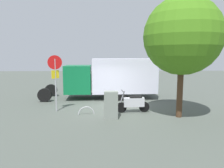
{
  "coord_description": "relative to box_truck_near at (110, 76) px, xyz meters",
  "views": [
    {
      "loc": [
        0.57,
        11.44,
        3.02
      ],
      "look_at": [
        0.15,
        -0.4,
        1.4
      ],
      "focal_mm": 33.02,
      "sensor_mm": 36.0,
      "label": 1
    }
  ],
  "objects": [
    {
      "name": "bike_rack_hoop",
      "position": [
        1.36,
        4.21,
        -1.58
      ],
      "size": [
        0.85,
        0.15,
        0.85
      ],
      "primitive_type": "torus",
      "rotation": [
        1.57,
        0.0,
        0.12
      ],
      "color": "#B7B7BC",
      "rests_on": "ground"
    },
    {
      "name": "box_truck_near",
      "position": [
        0.0,
        0.0,
        0.0
      ],
      "size": [
        8.14,
        2.49,
        2.82
      ],
      "rotation": [
        0.0,
        0.0,
        0.04
      ],
      "color": "black",
      "rests_on": "ground"
    },
    {
      "name": "street_tree",
      "position": [
        -3.3,
        4.8,
        2.36
      ],
      "size": [
        3.7,
        3.7,
        5.8
      ],
      "color": "#47301E",
      "rests_on": "ground"
    },
    {
      "name": "ground_plane",
      "position": [
        -0.19,
        3.2,
        -1.58
      ],
      "size": [
        60.0,
        60.0,
        0.0
      ],
      "primitive_type": "plane",
      "color": "#4B524B"
    },
    {
      "name": "utility_cabinet",
      "position": [
        0.09,
        4.95,
        -0.91
      ],
      "size": [
        0.68,
        0.46,
        1.33
      ],
      "primitive_type": "cube",
      "rotation": [
        0.0,
        0.0,
        -0.04
      ],
      "color": "gray",
      "rests_on": "ground"
    },
    {
      "name": "stop_sign",
      "position": [
        3.05,
        3.5,
        0.46
      ],
      "size": [
        0.71,
        0.33,
        3.05
      ],
      "color": "#9E9EA3",
      "rests_on": "ground"
    },
    {
      "name": "motorcycle",
      "position": [
        -1.15,
        3.89,
        -1.06
      ],
      "size": [
        1.81,
        0.55,
        1.2
      ],
      "rotation": [
        0.0,
        0.0,
        0.07
      ],
      "color": "black",
      "rests_on": "ground"
    }
  ]
}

